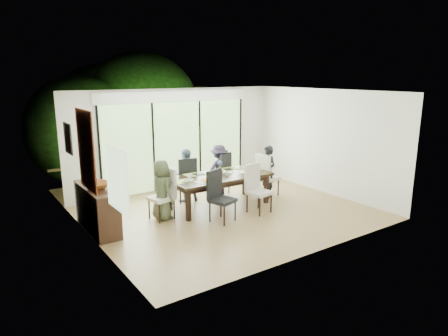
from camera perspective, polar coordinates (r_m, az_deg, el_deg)
floor at (r=9.07m, az=0.90°, el=-6.49°), size 6.00×5.00×0.01m
ceiling at (r=8.54m, az=0.97°, el=10.87°), size 6.00×5.00×0.01m
wall_back at (r=10.82m, az=-6.80°, el=4.09°), size 6.00×0.02×2.70m
wall_front at (r=6.87m, az=13.14°, el=-1.55°), size 6.00×0.02×2.70m
wall_left at (r=7.42m, az=-18.38°, el=-0.77°), size 0.02×5.00×2.70m
wall_right at (r=10.71m, az=14.21°, el=3.67°), size 0.02×5.00×2.70m
glass_doors at (r=10.81m, az=-6.68°, el=3.28°), size 4.20×0.02×2.30m
blinds_header at (r=10.65m, az=-6.85°, el=10.17°), size 4.40×0.06×0.28m
mullion_a at (r=10.01m, az=-17.33°, el=1.95°), size 0.05×0.04×2.30m
mullion_b at (r=10.50m, az=-10.04°, el=2.86°), size 0.05×0.04×2.30m
mullion_c at (r=11.14m, az=-3.47°, el=3.64°), size 0.05×0.04×2.30m
mullion_d at (r=11.91m, az=2.33°, el=4.29°), size 0.05×0.04×2.30m
side_window at (r=6.29m, az=-15.03°, el=-1.62°), size 0.02×0.90×1.00m
deck at (r=11.89m, az=-8.62°, el=-2.03°), size 6.00×1.80×0.10m
rail_top at (r=12.46m, az=-10.33°, el=1.45°), size 6.00×0.08×0.06m
foliage_left at (r=12.66m, az=-19.86°, el=5.15°), size 3.20×3.20×3.20m
foliage_mid at (r=13.89m, az=-11.78°, el=7.81°), size 4.00×4.00×4.00m
foliage_right at (r=14.05m, az=-3.58°, el=5.91°), size 2.80×2.80×2.80m
foliage_far at (r=14.22m, az=-16.59°, el=6.93°), size 3.60×3.60×3.60m
table_top at (r=9.32m, az=-0.68°, el=-1.23°), size 2.42×1.11×0.06m
table_apron at (r=9.35m, az=-0.68°, el=-1.77°), size 2.22×0.91×0.10m
table_leg_fl at (r=8.54m, az=-5.11°, el=-5.32°), size 0.09×0.09×0.70m
table_leg_fr at (r=9.73m, az=6.05°, el=-3.00°), size 0.09×0.09×0.70m
table_leg_bl at (r=9.26m, az=-7.74°, el=-3.88°), size 0.09×0.09×0.70m
table_leg_br at (r=10.37m, az=2.97°, el=-1.91°), size 0.09×0.09×0.70m
chair_left_end at (r=8.66m, az=-8.97°, el=-3.73°), size 0.54×0.54×1.11m
chair_right_end at (r=10.25m, az=6.31°, el=-0.96°), size 0.54×0.54×1.11m
chair_far_left at (r=9.85m, az=-5.61°, el=-1.54°), size 0.53×0.53×1.11m
chair_far_right at (r=10.35m, az=-0.76°, el=-0.74°), size 0.60×0.60×1.11m
chair_near_left at (r=8.41m, az=-0.21°, el=-4.08°), size 0.59×0.59×1.11m
chair_near_right at (r=8.99m, az=5.08°, el=-2.98°), size 0.53×0.53×1.11m
person_left_end at (r=8.64m, az=-8.88°, el=-3.10°), size 0.44×0.64×1.30m
person_right_end at (r=10.21m, az=6.24°, el=-0.45°), size 0.42×0.63×1.30m
person_far_left at (r=9.80m, az=-5.57°, el=-1.02°), size 0.65×0.46×1.30m
person_far_right at (r=10.31m, az=-0.70°, el=-0.24°), size 0.65×0.45×1.30m
placemat_left at (r=8.84m, az=-5.81°, el=-1.89°), size 0.44×0.32×0.01m
placemat_right at (r=9.86m, az=3.91°, el=-0.25°), size 0.44×0.32×0.01m
placemat_far_l at (r=9.41m, az=-4.31°, el=-0.91°), size 0.44×0.32×0.01m
placemat_far_r at (r=9.94m, az=0.67°, el=-0.11°), size 0.44×0.32×0.01m
placemat_paper at (r=8.78m, az=-2.58°, el=-1.93°), size 0.44×0.32×0.01m
tablet_far_l at (r=9.42m, az=-3.64°, el=-0.84°), size 0.26×0.18×0.01m
tablet_far_r at (r=9.87m, az=0.60°, el=-0.16°), size 0.24×0.17×0.01m
papers at (r=9.67m, az=2.93°, el=-0.51°), size 0.30×0.22×0.00m
platter_base at (r=8.78m, az=-2.58°, el=-1.84°), size 0.26×0.26×0.02m
platter_snacks at (r=8.78m, az=-2.58°, el=-1.72°), size 0.20×0.20×0.01m
vase at (r=9.37m, az=-0.60°, el=-0.58°), size 0.08×0.08×0.12m
hyacinth_stems at (r=9.34m, az=-0.60°, el=0.14°), size 0.04×0.04×0.16m
hyacinth_blooms at (r=9.32m, az=-0.60°, el=0.74°), size 0.11×0.11×0.11m
laptop at (r=8.80m, az=-4.92°, el=-1.87°), size 0.39×0.32×0.03m
cup_a at (r=9.07m, az=-4.89°, el=-1.18°), size 0.17×0.17×0.10m
cup_b at (r=9.31m, az=0.43°, el=-0.77°), size 0.13×0.13×0.09m
cup_c at (r=9.84m, az=2.87°, el=0.00°), size 0.14×0.14×0.10m
book at (r=9.49m, az=0.41°, el=-0.72°), size 0.26×0.28×0.02m
sideboard at (r=8.40m, az=-17.68°, el=-5.55°), size 0.45×1.59×0.89m
bowl at (r=8.16m, az=-17.72°, el=-2.39°), size 0.47×0.47×0.11m
candlestick_base at (r=8.59m, az=-18.58°, el=-1.94°), size 0.10×0.10×0.04m
candlestick_shaft at (r=8.45m, az=-18.90°, el=2.14°), size 0.02×0.02×1.24m
candlestick_pan at (r=8.36m, az=-19.21°, el=6.28°), size 0.10×0.10×0.03m
candle at (r=8.36m, az=-19.24°, el=6.68°), size 0.04×0.04×0.10m
tapestry at (r=7.74m, az=-19.13°, el=2.38°), size 0.02×1.00×1.50m
art_frame at (r=8.98m, az=-21.41°, el=3.95°), size 0.03×0.55×0.65m
art_canvas at (r=8.98m, az=-21.29°, el=3.96°), size 0.01×0.45×0.55m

